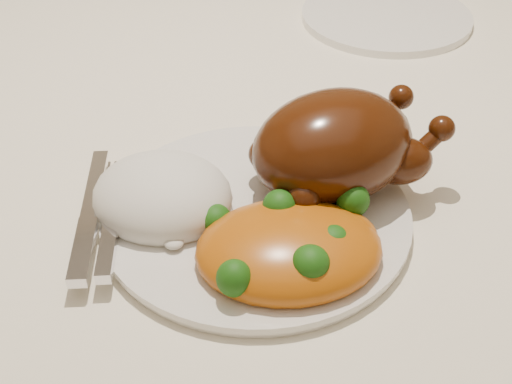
{
  "coord_description": "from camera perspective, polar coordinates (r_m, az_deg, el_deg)",
  "views": [
    {
      "loc": [
        -0.09,
        -0.63,
        1.15
      ],
      "look_at": [
        -0.05,
        -0.19,
        0.8
      ],
      "focal_mm": 50.0,
      "sensor_mm": 36.0,
      "label": 1
    }
  ],
  "objects": [
    {
      "name": "rice_mound",
      "position": [
        0.58,
        -7.48,
        -0.4
      ],
      "size": [
        0.14,
        0.14,
        0.06
      ],
      "rotation": [
        0.0,
        0.0,
        -0.34
      ],
      "color": "white",
      "rests_on": "dinner_plate"
    },
    {
      "name": "side_plate",
      "position": [
        0.92,
        10.37,
        13.64
      ],
      "size": [
        0.27,
        0.27,
        0.01
      ],
      "primitive_type": "cylinder",
      "rotation": [
        0.0,
        0.0,
        0.4
      ],
      "color": "silver",
      "rests_on": "tablecloth"
    },
    {
      "name": "mac_and_cheese",
      "position": [
        0.53,
        3.01,
        -4.47
      ],
      "size": [
        0.14,
        0.11,
        0.05
      ],
      "rotation": [
        0.0,
        0.0,
        0.04
      ],
      "color": "#C8580C",
      "rests_on": "dinner_plate"
    },
    {
      "name": "cutlery",
      "position": [
        0.56,
        -12.54,
        -2.84
      ],
      "size": [
        0.03,
        0.17,
        0.01
      ],
      "rotation": [
        0.0,
        0.0,
        -0.03
      ],
      "color": "silver",
      "rests_on": "dinner_plate"
    },
    {
      "name": "tablecloth",
      "position": [
        0.75,
        2.67,
        5.43
      ],
      "size": [
        1.73,
        1.03,
        0.18
      ],
      "color": "white",
      "rests_on": "dining_table"
    },
    {
      "name": "roast_chicken",
      "position": [
        0.58,
        6.51,
        3.76
      ],
      "size": [
        0.18,
        0.15,
        0.09
      ],
      "rotation": [
        0.0,
        0.0,
        0.38
      ],
      "color": "#401606",
      "rests_on": "dinner_plate"
    },
    {
      "name": "dinner_plate",
      "position": [
        0.58,
        0.0,
        -1.97
      ],
      "size": [
        0.32,
        0.32,
        0.01
      ],
      "primitive_type": "cylinder",
      "rotation": [
        0.0,
        0.0,
        0.35
      ],
      "color": "silver",
      "rests_on": "tablecloth"
    },
    {
      "name": "dining_table",
      "position": [
        0.8,
        2.52,
        0.99
      ],
      "size": [
        1.6,
        0.9,
        0.76
      ],
      "color": "brown",
      "rests_on": "floor"
    }
  ]
}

